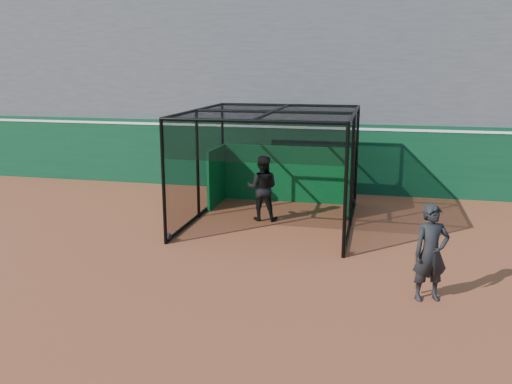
# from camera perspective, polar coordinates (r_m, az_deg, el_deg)

# --- Properties ---
(ground) EXTENTS (120.00, 120.00, 0.00)m
(ground) POSITION_cam_1_polar(r_m,az_deg,el_deg) (12.38, -3.98, -8.31)
(ground) COLOR brown
(ground) RESTS_ON ground
(outfield_wall) EXTENTS (50.00, 0.50, 2.50)m
(outfield_wall) POSITION_cam_1_polar(r_m,az_deg,el_deg) (20.06, 3.06, 3.90)
(outfield_wall) COLOR #0A381E
(outfield_wall) RESTS_ON ground
(grandstand) EXTENTS (50.00, 7.85, 8.95)m
(grandstand) POSITION_cam_1_polar(r_m,az_deg,el_deg) (23.52, 4.80, 13.05)
(grandstand) COLOR #4C4C4F
(grandstand) RESTS_ON ground
(batting_cage) EXTENTS (4.66, 5.38, 3.24)m
(batting_cage) POSITION_cam_1_polar(r_m,az_deg,el_deg) (15.75, 1.74, 2.54)
(batting_cage) COLOR black
(batting_cage) RESTS_ON ground
(batter) EXTENTS (0.99, 0.80, 1.95)m
(batter) POSITION_cam_1_polar(r_m,az_deg,el_deg) (16.08, 0.67, 0.42)
(batter) COLOR black
(batter) RESTS_ON ground
(on_deck_player) EXTENTS (0.82, 0.68, 1.94)m
(on_deck_player) POSITION_cam_1_polar(r_m,az_deg,el_deg) (11.14, 17.92, -6.13)
(on_deck_player) COLOR black
(on_deck_player) RESTS_ON ground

